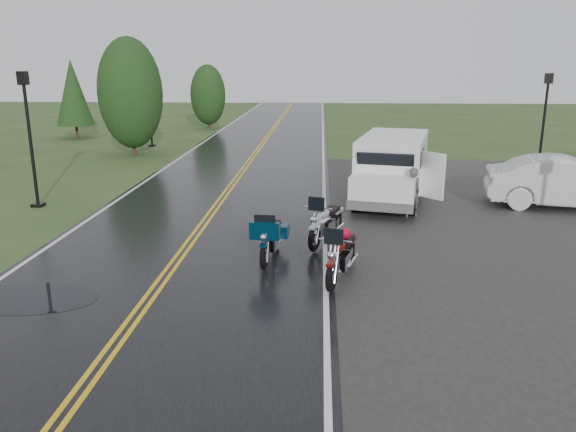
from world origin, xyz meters
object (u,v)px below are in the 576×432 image
(motorcycle_red, at_px, (332,264))
(van_white, at_px, (357,177))
(lamp_post_far_left, at_px, (150,111))
(lamp_post_far_right, at_px, (543,126))
(motorcycle_teal, at_px, (264,245))
(motorcycle_silver, at_px, (315,228))
(person_at_van, at_px, (412,193))
(sedan_white, at_px, (568,184))
(lamp_post_near_left, at_px, (30,140))

(motorcycle_red, distance_m, van_white, 7.19)
(lamp_post_far_left, height_order, lamp_post_far_right, lamp_post_far_right)
(motorcycle_teal, xyz_separation_m, lamp_post_far_left, (-8.94, 20.79, 1.44))
(motorcycle_teal, bearing_deg, lamp_post_far_right, 53.22)
(motorcycle_silver, bearing_deg, motorcycle_teal, -110.67)
(person_at_van, distance_m, lamp_post_far_left, 20.52)
(motorcycle_teal, xyz_separation_m, sedan_white, (9.88, 6.72, 0.21))
(motorcycle_silver, xyz_separation_m, lamp_post_far_left, (-10.13, 19.40, 1.39))
(motorcycle_red, relative_size, lamp_post_far_right, 0.52)
(motorcycle_teal, relative_size, person_at_van, 1.39)
(motorcycle_teal, distance_m, lamp_post_far_right, 16.51)
(motorcycle_silver, distance_m, lamp_post_far_right, 14.68)
(motorcycle_silver, relative_size, lamp_post_far_left, 0.58)
(van_white, relative_size, lamp_post_far_right, 1.35)
(van_white, bearing_deg, person_at_van, -7.33)
(motorcycle_silver, xyz_separation_m, lamp_post_near_left, (-9.84, 4.55, 1.63))
(person_at_van, xyz_separation_m, lamp_post_far_left, (-13.24, 15.63, 1.30))
(motorcycle_red, xyz_separation_m, lamp_post_near_left, (-10.25, 7.23, 1.66))
(van_white, bearing_deg, lamp_post_far_left, 140.73)
(motorcycle_teal, relative_size, sedan_white, 0.43)
(lamp_post_far_left, bearing_deg, person_at_van, -49.73)
(lamp_post_near_left, bearing_deg, motorcycle_red, -35.18)
(motorcycle_teal, relative_size, motorcycle_silver, 0.93)
(van_white, relative_size, person_at_van, 3.73)
(van_white, relative_size, lamp_post_far_left, 1.45)
(person_at_van, distance_m, lamp_post_near_left, 13.06)
(lamp_post_far_left, bearing_deg, sedan_white, -36.80)
(van_white, relative_size, sedan_white, 1.14)
(motorcycle_teal, height_order, person_at_van, person_at_van)
(person_at_van, bearing_deg, lamp_post_far_right, -150.83)
(van_white, distance_m, person_at_van, 1.91)
(motorcycle_red, relative_size, van_white, 0.39)
(motorcycle_red, relative_size, lamp_post_far_left, 0.56)
(motorcycle_teal, bearing_deg, van_white, 71.33)
(motorcycle_red, height_order, lamp_post_near_left, lamp_post_near_left)
(lamp_post_far_right, bearing_deg, lamp_post_far_left, 156.78)
(van_white, height_order, lamp_post_far_right, lamp_post_far_right)
(person_at_van, bearing_deg, motorcycle_teal, 32.49)
(motorcycle_silver, relative_size, person_at_van, 1.49)
(motorcycle_red, relative_size, motorcycle_teal, 1.03)
(lamp_post_far_left, relative_size, lamp_post_far_right, 0.93)
(motorcycle_silver, distance_m, lamp_post_far_left, 21.93)
(van_white, relative_size, lamp_post_near_left, 1.30)
(lamp_post_near_left, relative_size, lamp_post_far_left, 1.11)
(motorcycle_teal, xyz_separation_m, lamp_post_far_right, (10.95, 12.26, 1.60))
(lamp_post_far_right, bearing_deg, motorcycle_teal, -131.76)
(person_at_van, bearing_deg, motorcycle_red, 49.57)
(van_white, distance_m, sedan_white, 7.39)
(sedan_white, bearing_deg, motorcycle_red, 145.27)
(sedan_white, bearing_deg, motorcycle_silver, 132.74)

